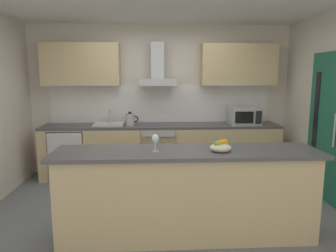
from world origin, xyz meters
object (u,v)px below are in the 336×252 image
sink (109,124)px  range_hood (157,72)px  refrigerator (70,153)px  kettle (130,119)px  oven (158,150)px  fruit_bowl (221,147)px  wine_glass (155,140)px  microwave (245,116)px

sink → range_hood: size_ratio=0.69×
refrigerator → kettle: kettle is taller
refrigerator → oven: bearing=0.1°
range_hood → fruit_bowl: bearing=-74.8°
oven → wine_glass: (-0.07, -2.08, 0.63)m
microwave → range_hood: range_hood is taller
kettle → wine_glass: wine_glass is taller
range_hood → fruit_bowl: 2.44m
refrigerator → fruit_bowl: (2.10, -2.10, 0.58)m
sink → wine_glass: 2.23m
kettle → fruit_bowl: size_ratio=1.31×
wine_glass → fruit_bowl: 0.68m
microwave → sink: 2.30m
microwave → sink: microwave is taller
microwave → sink: size_ratio=1.00×
fruit_bowl → refrigerator: bearing=135.0°
oven → wine_glass: size_ratio=4.50×
microwave → fruit_bowl: bearing=-112.8°
refrigerator → wine_glass: bearing=-55.4°
oven → microwave: bearing=-1.1°
fruit_bowl → range_hood: bearing=105.2°
refrigerator → sink: (0.68, 0.01, 0.50)m
wine_glass → fruit_bowl: bearing=-2.3°
microwave → fruit_bowl: 2.25m
wine_glass → fruit_bowl: size_ratio=0.81×
fruit_bowl → kettle: bearing=117.4°
sink → wine_glass: sink is taller
refrigerator → wine_glass: wine_glass is taller
oven → refrigerator: oven is taller
sink → microwave: bearing=-1.0°
fruit_bowl → oven: bearing=106.0°
fruit_bowl → wine_glass: bearing=177.7°
kettle → fruit_bowl: 2.33m
microwave → wine_glass: size_ratio=2.81×
microwave → fruit_bowl: microwave is taller
refrigerator → microwave: size_ratio=1.70×
refrigerator → wine_glass: (1.43, -2.08, 0.66)m
refrigerator → range_hood: bearing=5.0°
wine_glass → oven: bearing=88.2°
sink → kettle: sink is taller
range_hood → wine_glass: bearing=-91.7°
sink → oven: bearing=-0.8°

